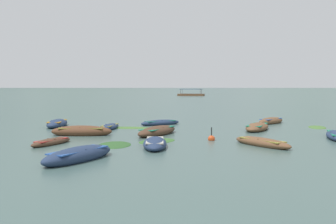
{
  "coord_description": "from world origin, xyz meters",
  "views": [
    {
      "loc": [
        -0.61,
        -5.31,
        3.12
      ],
      "look_at": [
        3.83,
        36.42,
        0.37
      ],
      "focal_mm": 41.32,
      "sensor_mm": 36.0,
      "label": 1
    }
  ],
  "objects": [
    {
      "name": "mountain_2",
      "position": [
        -307.98,
        1930.78,
        155.5
      ],
      "size": [
        1283.69,
        1283.69,
        311.0
      ],
      "primitive_type": "cone",
      "color": "#56665B",
      "rests_on": "ground"
    },
    {
      "name": "rowboat_9",
      "position": [
        1.34,
        19.71,
        0.22
      ],
      "size": [
        3.53,
        4.47,
        0.71
      ],
      "color": "#4C3323",
      "rests_on": "ground"
    },
    {
      "name": "mountain_4",
      "position": [
        873.06,
        1799.7,
        159.32
      ],
      "size": [
        811.12,
        811.12,
        318.64
      ],
      "primitive_type": "cone",
      "color": "slate",
      "rests_on": "ground"
    },
    {
      "name": "rowboat_0",
      "position": [
        8.75,
        21.66,
        0.2
      ],
      "size": [
        3.32,
        4.35,
        0.64
      ],
      "color": "brown",
      "rests_on": "ground"
    },
    {
      "name": "mountain_3",
      "position": [
        361.99,
        2122.03,
        158.3
      ],
      "size": [
        863.56,
        863.56,
        316.6
      ],
      "primitive_type": "cone",
      "color": "slate",
      "rests_on": "ground"
    },
    {
      "name": "weed_patch_3",
      "position": [
        -1.29,
        15.43,
        0.0
      ],
      "size": [
        1.99,
        2.85,
        0.14
      ],
      "primitive_type": "ellipsoid",
      "rotation": [
        0.0,
        0.0,
        1.49
      ],
      "color": "#2D5628",
      "rests_on": "ground"
    },
    {
      "name": "rowboat_11",
      "position": [
        11.58,
        26.32,
        0.2
      ],
      "size": [
        3.41,
        3.19,
        0.66
      ],
      "color": "brown",
      "rests_on": "ground"
    },
    {
      "name": "rowboat_10",
      "position": [
        -4.7,
        15.98,
        0.13
      ],
      "size": [
        2.16,
        3.02,
        0.42
      ],
      "color": "#4C3323",
      "rests_on": "ground"
    },
    {
      "name": "rowboat_2",
      "position": [
        -1.89,
        23.49,
        0.15
      ],
      "size": [
        1.73,
        3.34,
        0.48
      ],
      "color": "navy",
      "rests_on": "ground"
    },
    {
      "name": "weed_patch_0",
      "position": [
        -0.48,
        23.99,
        0.0
      ],
      "size": [
        3.71,
        2.08,
        0.14
      ],
      "primitive_type": "ellipsoid",
      "rotation": [
        0.0,
        0.0,
        2.93
      ],
      "color": "#477033",
      "rests_on": "ground"
    },
    {
      "name": "weed_patch_1",
      "position": [
        1.09,
        16.61,
        0.0
      ],
      "size": [
        3.0,
        3.11,
        0.14
      ],
      "primitive_type": "ellipsoid",
      "rotation": [
        0.0,
        0.0,
        0.87
      ],
      "color": "#38662D",
      "rests_on": "ground"
    },
    {
      "name": "rowboat_5",
      "position": [
        -3.54,
        19.93,
        0.24
      ],
      "size": [
        4.05,
        1.76,
        0.78
      ],
      "color": "brown",
      "rests_on": "ground"
    },
    {
      "name": "rowboat_4",
      "position": [
        2.1,
        26.14,
        0.16
      ],
      "size": [
        3.71,
        2.58,
        0.52
      ],
      "color": "navy",
      "rests_on": "ground"
    },
    {
      "name": "rowboat_6",
      "position": [
        -2.67,
        11.22,
        0.23
      ],
      "size": [
        3.34,
        4.04,
        0.73
      ],
      "color": "navy",
      "rests_on": "ground"
    },
    {
      "name": "rowboat_13",
      "position": [
        -6.11,
        25.77,
        0.22
      ],
      "size": [
        1.53,
        4.22,
        0.7
      ],
      "color": "navy",
      "rests_on": "ground"
    },
    {
      "name": "ground_plane",
      "position": [
        0.0,
        1500.0,
        0.0
      ],
      "size": [
        6000.0,
        6000.0,
        0.0
      ],
      "primitive_type": "plane",
      "color": "#425B56"
    },
    {
      "name": "rowboat_8",
      "position": [
        0.81,
        14.5,
        0.19
      ],
      "size": [
        1.54,
        3.83,
        0.6
      ],
      "color": "navy",
      "rests_on": "ground"
    },
    {
      "name": "rowboat_1",
      "position": [
        6.49,
        14.34,
        0.17
      ],
      "size": [
        2.57,
        3.88,
        0.54
      ],
      "color": "brown",
      "rests_on": "ground"
    },
    {
      "name": "ferry_0",
      "position": [
        21.2,
        125.12,
        0.45
      ],
      "size": [
        9.55,
        6.4,
        2.54
      ],
      "color": "brown",
      "rests_on": "ground"
    },
    {
      "name": "weed_patch_5",
      "position": [
        13.91,
        22.83,
        0.0
      ],
      "size": [
        2.21,
        3.0,
        0.14
      ],
      "primitive_type": "ellipsoid",
      "rotation": [
        0.0,
        0.0,
        2.76
      ],
      "color": "#477033",
      "rests_on": "ground"
    },
    {
      "name": "mooring_buoy",
      "position": [
        4.27,
        16.66,
        0.09
      ],
      "size": [
        0.41,
        0.41,
        0.88
      ],
      "color": "#DB4C1E",
      "rests_on": "ground"
    }
  ]
}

